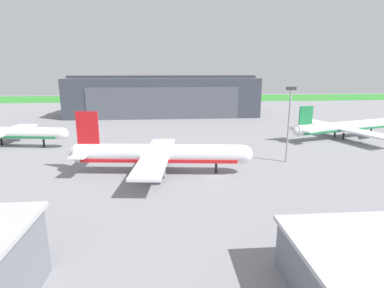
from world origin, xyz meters
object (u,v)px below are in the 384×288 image
airliner_near_right (160,154)px  maintenance_hangar (163,96)px  airliner_far_right (343,127)px  airliner_far_left (0,133)px  apron_light_mast (289,119)px

airliner_near_right → maintenance_hangar: bearing=90.0°
maintenance_hangar → airliner_far_right: (60.46, -59.39, -5.53)m
airliner_far_left → apron_light_mast: (79.05, -21.84, 6.76)m
airliner_far_right → apron_light_mast: size_ratio=2.16×
maintenance_hangar → apron_light_mast: size_ratio=4.92×
airliner_far_left → apron_light_mast: 82.29m
airliner_far_right → apron_light_mast: bearing=-139.2°
maintenance_hangar → apron_light_mast: 90.19m
airliner_far_left → airliner_far_right: bearing=1.8°
maintenance_hangar → airliner_far_left: 78.98m
airliner_far_left → apron_light_mast: bearing=-15.4°
airliner_far_left → apron_light_mast: size_ratio=2.19×
airliner_far_right → apron_light_mast: apron_light_mast is taller
airliner_far_right → airliner_far_left: 108.23m
maintenance_hangar → airliner_far_left: (-47.72, -62.72, -5.17)m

